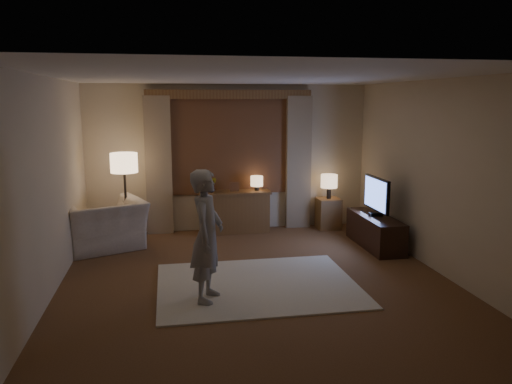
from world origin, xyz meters
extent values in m
cube|color=brown|center=(0.00, 0.00, -0.01)|extent=(5.00, 5.50, 0.02)
cube|color=silver|center=(0.00, 0.00, 2.61)|extent=(5.00, 5.50, 0.02)
cube|color=beige|center=(0.00, 2.76, 1.30)|extent=(5.00, 0.02, 2.60)
cube|color=beige|center=(0.00, -2.76, 1.30)|extent=(5.00, 0.02, 2.60)
cube|color=beige|center=(-2.51, 0.00, 1.30)|extent=(0.02, 5.50, 2.60)
cube|color=beige|center=(2.51, 0.00, 1.30)|extent=(0.02, 5.50, 2.60)
cube|color=black|center=(0.00, 2.73, 1.55)|extent=(2.00, 0.01, 1.70)
cube|color=brown|center=(0.00, 2.72, 1.55)|extent=(2.08, 0.04, 1.78)
cube|color=#9D8A63|center=(-1.25, 2.65, 1.20)|extent=(0.45, 0.12, 2.40)
cube|color=#9D8A63|center=(1.25, 2.65, 1.20)|extent=(0.45, 0.12, 2.40)
cube|color=brown|center=(0.00, 2.67, 2.42)|extent=(2.90, 0.14, 0.16)
cube|color=beige|center=(-0.02, -0.17, 0.01)|extent=(2.50, 2.00, 0.02)
cube|color=brown|center=(0.05, 2.50, 0.35)|extent=(1.20, 0.40, 0.70)
cube|color=brown|center=(0.05, 2.50, 0.80)|extent=(0.16, 0.02, 0.20)
imported|color=#999999|center=(-0.35, 2.50, 0.85)|extent=(0.17, 0.13, 0.30)
cylinder|color=black|center=(0.45, 2.50, 0.76)|extent=(0.08, 0.08, 0.12)
cylinder|color=#FFCD99|center=(0.45, 2.50, 0.91)|extent=(0.22, 0.22, 0.18)
cylinder|color=black|center=(-1.79, 2.14, 0.01)|extent=(0.31, 0.31, 0.03)
cylinder|color=black|center=(-1.79, 2.14, 0.59)|extent=(0.04, 0.04, 1.18)
cylinder|color=#FFCD99|center=(-1.79, 2.14, 1.33)|extent=(0.43, 0.43, 0.31)
imported|color=beige|center=(-2.12, 1.83, 0.39)|extent=(1.51, 1.43, 0.78)
cube|color=brown|center=(1.77, 2.45, 0.28)|extent=(0.40, 0.40, 0.56)
cylinder|color=black|center=(1.77, 2.45, 0.66)|extent=(0.08, 0.08, 0.20)
cylinder|color=#FFCD99|center=(1.77, 2.45, 0.88)|extent=(0.30, 0.30, 0.24)
cube|color=black|center=(2.15, 1.21, 0.25)|extent=(0.45, 1.40, 0.50)
cube|color=black|center=(2.15, 1.21, 0.53)|extent=(0.21, 0.10, 0.06)
cube|color=black|center=(2.15, 1.21, 0.86)|extent=(0.05, 0.86, 0.53)
cube|color=#5678EB|center=(2.12, 1.21, 0.86)|extent=(0.00, 0.80, 0.47)
imported|color=gray|center=(-0.68, -0.54, 0.79)|extent=(0.53, 0.65, 1.54)
camera|label=1|loc=(-1.10, -6.08, 2.31)|focal=35.00mm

